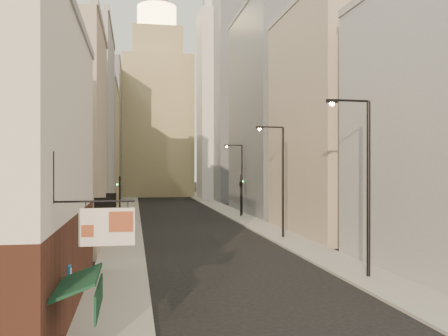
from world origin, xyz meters
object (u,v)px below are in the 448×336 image
Objects in this scene: traffic_light_right at (241,184)px; streetlamp_near at (364,177)px; streetlamp_mid at (280,175)px; streetlamp_far at (240,175)px; white_tower at (221,98)px; clock_tower at (157,110)px; traffic_light_left at (120,192)px.

streetlamp_near is at bearing 110.91° from traffic_light_right.
streetlamp_far is at bearing 82.59° from streetlamp_mid.
streetlamp_far is (-3.19, -31.54, -13.72)m from white_tower.
white_tower is at bearing 84.07° from streetlamp_near.
clock_tower is 80.76m from streetlamp_near.
clock_tower reaches higher than traffic_light_left.
streetlamp_near is 33.97m from streetlamp_far.
traffic_light_left is (-13.87, -9.40, -1.44)m from streetlamp_far.
streetlamp_mid is 1.84× the size of traffic_light_left.
traffic_light_right is (0.40, 32.42, -1.53)m from streetlamp_near.
streetlamp_far is (0.73, 19.03, -0.38)m from streetlamp_mid.
streetlamp_far is at bearing 86.33° from streetlamp_near.
streetlamp_far is at bearing -80.26° from clock_tower.
traffic_light_right is (13.63, 7.85, 0.41)m from traffic_light_left.
streetlamp_near reaches higher than traffic_light_right.
streetlamp_mid is (-0.08, 14.93, -0.12)m from streetlamp_near.
streetlamp_near is at bearing -96.73° from streetlamp_far.
traffic_light_right is (-3.43, -33.09, -14.75)m from white_tower.
clock_tower is 66.13m from streetlamp_mid.
white_tower is 46.87m from traffic_light_left.
streetlamp_near reaches higher than traffic_light_left.
streetlamp_near is 1.02× the size of streetlamp_mid.
streetlamp_mid is 16.39m from traffic_light_left.
clock_tower is 1.08× the size of white_tower.
clock_tower is at bearing 94.09° from streetlamp_far.
streetlamp_near reaches higher than streetlamp_mid.
streetlamp_far is (0.64, 33.96, -0.50)m from streetlamp_near.
white_tower is 4.41× the size of streetlamp_near.
traffic_light_left is 15.73m from traffic_light_right.
traffic_light_left is 1.00× the size of traffic_light_right.
clock_tower is at bearing 128.16° from white_tower.
traffic_light_right is (0.48, 17.49, -1.41)m from streetlamp_mid.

